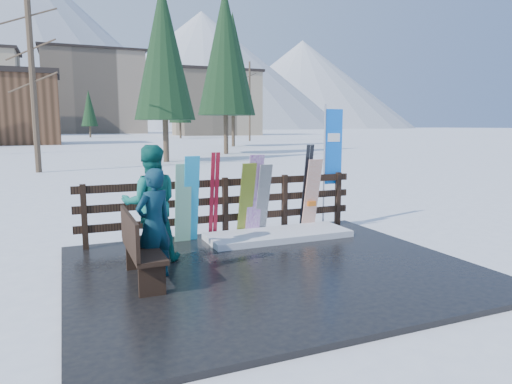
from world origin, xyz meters
name	(u,v)px	position (x,y,z in m)	size (l,w,h in m)	color
ground	(272,272)	(0.00, 0.00, 0.00)	(700.00, 700.00, 0.00)	white
deck	(272,269)	(0.00, 0.00, 0.04)	(6.00, 5.00, 0.08)	black
fence	(225,202)	(0.00, 2.20, 0.74)	(5.60, 0.10, 1.15)	black
snow_patch	(278,235)	(0.87, 1.60, 0.14)	(2.78, 1.00, 0.12)	white
bench	(138,246)	(-2.00, 0.09, 0.60)	(0.40, 1.50, 0.97)	black
snowboard_0	(191,199)	(-0.74, 1.98, 0.89)	(0.28, 0.03, 1.64)	#28C0F9
snowboard_1	(183,203)	(-0.89, 1.98, 0.82)	(0.30, 0.03, 1.49)	silver
snowboard_2	(246,200)	(0.36, 1.98, 0.81)	(0.29, 0.03, 1.49)	#E2FF32
snowboard_3	(255,195)	(0.53, 1.98, 0.88)	(0.30, 0.03, 1.62)	white
snowboard_4	(263,199)	(0.71, 1.98, 0.79)	(0.26, 0.03, 1.45)	black
snowboard_5	(312,195)	(1.82, 1.98, 0.82)	(0.31, 0.03, 1.50)	white
ski_pair_a	(214,196)	(-0.27, 2.05, 0.91)	(0.16, 0.30, 1.66)	red
ski_pair_b	(307,187)	(1.73, 2.05, 0.97)	(0.17, 0.30, 1.77)	black
rental_flag	(331,151)	(2.43, 2.25, 1.69)	(0.45, 0.04, 2.60)	silver
person_front	(154,224)	(-1.76, 0.18, 0.87)	(0.57, 0.38, 1.57)	#0E4047
person_back	(151,203)	(-1.64, 1.06, 1.01)	(0.90, 0.70, 1.86)	#12695C
resort_buildings	(77,94)	(1.03, 115.41, 9.81)	(73.00, 87.60, 22.60)	tan
trees	(128,93)	(4.05, 46.21, 5.72)	(42.17, 68.63, 13.16)	#382B1E
mountains	(44,51)	(-10.50, 328.41, 50.20)	(520.00, 260.00, 120.00)	white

